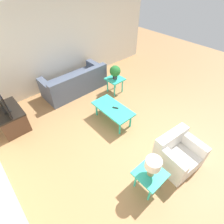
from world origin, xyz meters
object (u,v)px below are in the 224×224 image
at_px(tv_stand_chest, 10,118).
at_px(table_lamp, 153,165).
at_px(side_table_plant, 115,81).
at_px(potted_plant, 115,71).
at_px(armchair, 177,154).
at_px(coffee_table, 113,109).
at_px(sofa, 75,83).
at_px(side_table_lamp, 150,176).
at_px(television, 1,100).

height_order(tv_stand_chest, table_lamp, table_lamp).
height_order(side_table_plant, potted_plant, potted_plant).
distance_m(potted_plant, table_lamp, 3.37).
xyz_separation_m(armchair, coffee_table, (1.91, 0.13, 0.10)).
distance_m(coffee_table, table_lamp, 2.06).
xyz_separation_m(armchair, side_table_plant, (2.92, -0.86, 0.13)).
xyz_separation_m(sofa, table_lamp, (-3.80, 0.79, 0.49)).
xyz_separation_m(armchair, potted_plant, (2.92, -0.86, 0.46)).
bearing_deg(coffee_table, armchair, -175.96).
xyz_separation_m(side_table_plant, table_lamp, (-2.88, 1.75, 0.36)).
xyz_separation_m(sofa, armchair, (-3.84, -0.10, 0.00)).
relative_size(coffee_table, side_table_lamp, 2.23).
height_order(side_table_lamp, television, television).
distance_m(side_table_plant, television, 3.24).
distance_m(armchair, side_table_lamp, 0.90).
height_order(side_table_plant, television, television).
bearing_deg(potted_plant, television, 79.06).
bearing_deg(side_table_plant, table_lamp, 148.76).
xyz_separation_m(sofa, side_table_plant, (-0.92, -0.96, 0.13)).
bearing_deg(side_table_plant, television, 79.06).
bearing_deg(coffee_table, sofa, -1.06).
height_order(sofa, side_table_lamp, sofa).
bearing_deg(potted_plant, side_table_plant, 0.00).
height_order(sofa, potted_plant, potted_plant).
xyz_separation_m(coffee_table, potted_plant, (1.01, -0.99, 0.36)).
relative_size(sofa, tv_stand_chest, 2.12).
relative_size(potted_plant, table_lamp, 1.07).
height_order(television, table_lamp, television).
distance_m(side_table_plant, potted_plant, 0.34).
height_order(armchair, table_lamp, table_lamp).
relative_size(coffee_table, tv_stand_chest, 1.17).
height_order(sofa, armchair, sofa).
distance_m(armchair, potted_plant, 3.07).
xyz_separation_m(armchair, television, (3.53, 2.29, 0.58)).
bearing_deg(table_lamp, coffee_table, -21.98).
xyz_separation_m(side_table_plant, side_table_lamp, (-2.88, 1.75, 0.00)).
height_order(side_table_plant, side_table_lamp, same).
xyz_separation_m(side_table_plant, potted_plant, (0.00, 0.00, 0.34)).
bearing_deg(sofa, potted_plant, 135.24).
bearing_deg(television, side_table_lamp, -158.12).
bearing_deg(potted_plant, tv_stand_chest, 79.04).
relative_size(armchair, table_lamp, 2.20).
relative_size(side_table_lamp, tv_stand_chest, 0.53).
xyz_separation_m(tv_stand_chest, table_lamp, (-3.49, -1.40, 0.48)).
bearing_deg(side_table_plant, coffee_table, 135.45).
bearing_deg(sofa, side_table_lamp, 77.38).
bearing_deg(sofa, side_table_plant, 135.24).
xyz_separation_m(side_table_lamp, television, (3.49, 1.40, 0.46)).
relative_size(side_table_lamp, potted_plant, 1.17).
bearing_deg(table_lamp, side_table_lamp, 90.00).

